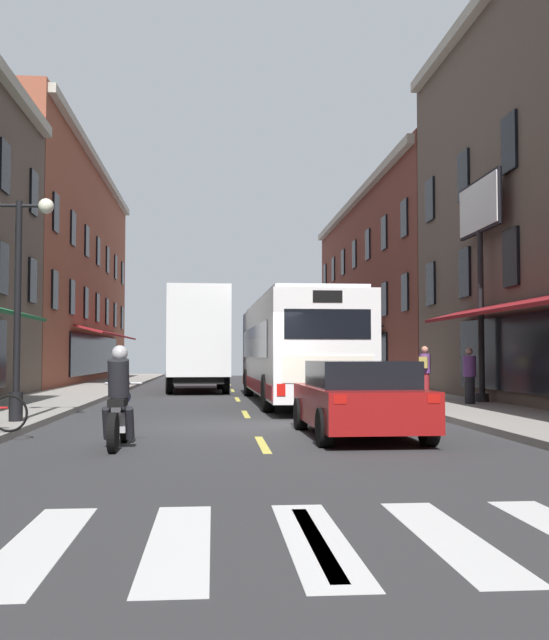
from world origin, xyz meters
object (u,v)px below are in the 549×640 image
object	(u,v)px
transit_bus	(294,349)
pedestrian_near	(425,371)
street_lamp_twin	(18,296)
sedan_near	(359,398)
motorcycle_rider	(119,404)
pedestrian_mid	(470,375)
sedan_mid	(195,370)
billboard_sign	(480,229)
box_truck	(197,340)

from	to	relation	value
transit_bus	pedestrian_near	size ratio (longest dim) A/B	7.49
pedestrian_near	street_lamp_twin	bearing A→B (deg)	-120.20
sedan_near	street_lamp_twin	xyz separation A→B (m)	(-6.71, 2.30, 2.02)
motorcycle_rider	pedestrian_mid	world-z (taller)	pedestrian_mid
sedan_mid	pedestrian_mid	distance (m)	22.84
billboard_sign	sedan_mid	world-z (taller)	billboard_sign
sedan_near	pedestrian_near	bearing A→B (deg)	67.32
pedestrian_near	transit_bus	bearing A→B (deg)	-159.02
transit_bus	pedestrian_near	xyz separation A→B (m)	(4.10, -0.34, -0.69)
billboard_sign	pedestrian_near	size ratio (longest dim) A/B	3.99
billboard_sign	sedan_near	xyz separation A→B (m)	(-5.22, -7.89, -4.53)
motorcycle_rider	transit_bus	bearing A→B (deg)	69.84
sedan_mid	street_lamp_twin	size ratio (longest dim) A/B	1.00
pedestrian_mid	street_lamp_twin	xyz separation A→B (m)	(-11.25, -4.68, 1.79)
sedan_mid	billboard_sign	bearing A→B (deg)	-66.55
street_lamp_twin	pedestrian_mid	bearing A→B (deg)	22.57
billboard_sign	sedan_mid	size ratio (longest dim) A/B	1.42
box_truck	sedan_near	xyz separation A→B (m)	(3.33, -17.49, -1.43)
sedan_near	transit_bus	bearing A→B (deg)	90.62
sedan_near	billboard_sign	bearing A→B (deg)	56.49
transit_bus	box_truck	xyz separation A→B (m)	(-3.22, 7.59, 0.44)
sedan_mid	pedestrian_near	distance (m)	20.24
pedestrian_mid	motorcycle_rider	bearing A→B (deg)	100.99
sedan_near	sedan_mid	world-z (taller)	sedan_near
pedestrian_mid	pedestrian_near	bearing A→B (deg)	-20.35
motorcycle_rider	street_lamp_twin	world-z (taller)	street_lamp_twin
transit_bus	pedestrian_mid	distance (m)	5.54
pedestrian_mid	transit_bus	bearing A→B (deg)	25.65
billboard_sign	pedestrian_mid	bearing A→B (deg)	-127.04
sedan_near	pedestrian_mid	xyz separation A→B (m)	(4.54, 6.98, 0.23)
motorcycle_rider	pedestrian_mid	xyz separation A→B (m)	(8.71, 8.18, 0.23)
sedan_near	pedestrian_mid	world-z (taller)	pedestrian_mid
billboard_sign	pedestrian_mid	xyz separation A→B (m)	(-0.69, -0.91, -4.30)
sedan_near	motorcycle_rider	world-z (taller)	motorcycle_rider
box_truck	pedestrian_near	distance (m)	10.85
box_truck	pedestrian_near	world-z (taller)	box_truck
box_truck	sedan_near	size ratio (longest dim) A/B	1.67
transit_bus	sedan_near	world-z (taller)	transit_bus
sedan_mid	pedestrian_near	size ratio (longest dim) A/B	2.81
motorcycle_rider	billboard_sign	bearing A→B (deg)	44.02
street_lamp_twin	sedan_near	bearing A→B (deg)	-18.93
motorcycle_rider	street_lamp_twin	distance (m)	4.77
transit_bus	street_lamp_twin	size ratio (longest dim) A/B	2.66
transit_bus	sedan_mid	bearing A→B (deg)	100.86
pedestrian_near	motorcycle_rider	bearing A→B (deg)	-101.55
box_truck	pedestrian_mid	distance (m)	13.18
sedan_mid	pedestrian_mid	world-z (taller)	pedestrian_mid
box_truck	motorcycle_rider	world-z (taller)	box_truck
billboard_sign	sedan_mid	xyz separation A→B (m)	(-8.86, 20.42, -4.57)
transit_bus	pedestrian_mid	size ratio (longest dim) A/B	7.86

